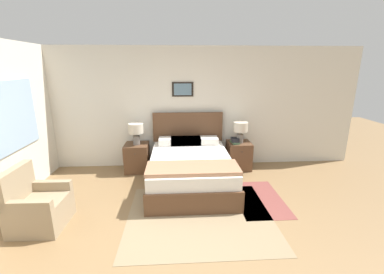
# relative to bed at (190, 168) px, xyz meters

# --- Properties ---
(ground_plane) EXTENTS (16.00, 16.00, 0.00)m
(ground_plane) POSITION_rel_bed_xyz_m (-0.16, -1.84, -0.33)
(ground_plane) COLOR olive
(wall_back) EXTENTS (7.86, 0.09, 2.60)m
(wall_back) POSITION_rel_bed_xyz_m (-0.16, 1.08, 0.97)
(wall_back) COLOR silver
(wall_back) RESTS_ON ground_plane
(wall_left) EXTENTS (0.08, 5.28, 2.60)m
(wall_left) POSITION_rel_bed_xyz_m (-2.92, -0.39, 0.97)
(wall_left) COLOR silver
(wall_left) RESTS_ON ground_plane
(area_rug_main) EXTENTS (2.15, 1.89, 0.01)m
(area_rug_main) POSITION_rel_bed_xyz_m (0.08, -1.10, -0.33)
(area_rug_main) COLOR #897556
(area_rug_main) RESTS_ON ground_plane
(area_rug_bedside) EXTENTS (0.78, 1.30, 0.01)m
(area_rug_bedside) POSITION_rel_bed_xyz_m (1.14, -0.64, -0.33)
(area_rug_bedside) COLOR brown
(area_rug_bedside) RESTS_ON ground_plane
(bed) EXTENTS (1.52, 2.07, 1.22)m
(bed) POSITION_rel_bed_xyz_m (0.00, 0.00, 0.00)
(bed) COLOR brown
(bed) RESTS_ON ground_plane
(armchair) EXTENTS (0.68, 0.71, 0.88)m
(armchair) POSITION_rel_bed_xyz_m (-2.21, -1.19, -0.04)
(armchair) COLOR #998466
(armchair) RESTS_ON ground_plane
(nightstand_near_window) EXTENTS (0.49, 0.54, 0.60)m
(nightstand_near_window) POSITION_rel_bed_xyz_m (-1.10, 0.74, -0.03)
(nightstand_near_window) COLOR brown
(nightstand_near_window) RESTS_ON ground_plane
(nightstand_by_door) EXTENTS (0.49, 0.54, 0.60)m
(nightstand_by_door) POSITION_rel_bed_xyz_m (1.11, 0.74, -0.03)
(nightstand_by_door) COLOR brown
(nightstand_by_door) RESTS_ON ground_plane
(table_lamp_near_window) EXTENTS (0.30, 0.30, 0.45)m
(table_lamp_near_window) POSITION_rel_bed_xyz_m (-1.09, 0.72, 0.57)
(table_lamp_near_window) COLOR slate
(table_lamp_near_window) RESTS_ON nightstand_near_window
(table_lamp_by_door) EXTENTS (0.30, 0.30, 0.45)m
(table_lamp_by_door) POSITION_rel_bed_xyz_m (1.11, 0.72, 0.57)
(table_lamp_by_door) COLOR slate
(table_lamp_by_door) RESTS_ON nightstand_by_door
(book_thick_bottom) EXTENTS (0.17, 0.27, 0.04)m
(book_thick_bottom) POSITION_rel_bed_xyz_m (1.00, 0.69, 0.29)
(book_thick_bottom) COLOR #4C7551
(book_thick_bottom) RESTS_ON nightstand_by_door
(book_hardcover_middle) EXTENTS (0.17, 0.26, 0.04)m
(book_hardcover_middle) POSITION_rel_bed_xyz_m (1.00, 0.69, 0.33)
(book_hardcover_middle) COLOR #232328
(book_hardcover_middle) RESTS_ON book_thick_bottom
(book_novel_upper) EXTENTS (0.21, 0.25, 0.03)m
(book_novel_upper) POSITION_rel_bed_xyz_m (1.00, 0.69, 0.36)
(book_novel_upper) COLOR #232328
(book_novel_upper) RESTS_ON book_hardcover_middle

